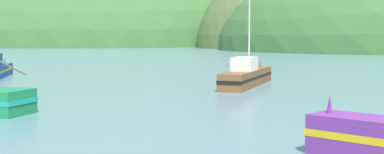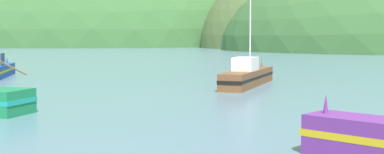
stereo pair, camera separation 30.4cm
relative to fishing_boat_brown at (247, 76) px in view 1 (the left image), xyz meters
The scene contains 3 objects.
hill_mid_right 244.14m from the fishing_boat_brown, 116.00° to the left, with size 214.43×171.54×109.81m, color #386633.
hill_far_right 163.76m from the fishing_boat_brown, 82.85° to the left, with size 97.57×78.06×77.53m, color #516B38.
fishing_boat_brown is the anchor object (origin of this frame).
Camera 1 is at (8.28, -3.85, 4.13)m, focal length 47.94 mm.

